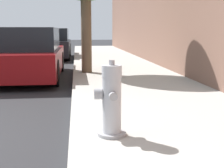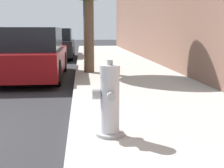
{
  "view_description": "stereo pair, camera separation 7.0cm",
  "coord_description": "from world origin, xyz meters",
  "views": [
    {
      "loc": [
        2.2,
        -3.02,
        1.27
      ],
      "look_at": [
        2.71,
        1.4,
        0.5
      ],
      "focal_mm": 50.0,
      "sensor_mm": 36.0,
      "label": 1
    },
    {
      "loc": [
        2.27,
        -3.03,
        1.27
      ],
      "look_at": [
        2.71,
        1.4,
        0.5
      ],
      "focal_mm": 50.0,
      "sensor_mm": 36.0,
      "label": 2
    }
  ],
  "objects": [
    {
      "name": "sidewalk_slab",
      "position": [
        3.48,
        0.0,
        0.07
      ],
      "size": [
        2.75,
        40.0,
        0.14
      ],
      "color": "#A8A59E",
      "rests_on": "ground_plane"
    },
    {
      "name": "fire_hydrant",
      "position": [
        2.56,
        0.2,
        0.52
      ],
      "size": [
        0.34,
        0.35,
        0.82
      ],
      "color": "#97979C",
      "rests_on": "sidewalk_slab"
    },
    {
      "name": "parked_car_near",
      "position": [
        0.88,
        5.41,
        0.64
      ],
      "size": [
        1.83,
        4.2,
        1.34
      ],
      "color": "maroon",
      "rests_on": "ground_plane"
    },
    {
      "name": "parked_car_mid",
      "position": [
        1.05,
        11.35,
        0.65
      ],
      "size": [
        1.77,
        3.91,
        1.35
      ],
      "color": "black",
      "rests_on": "ground_plane"
    }
  ]
}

